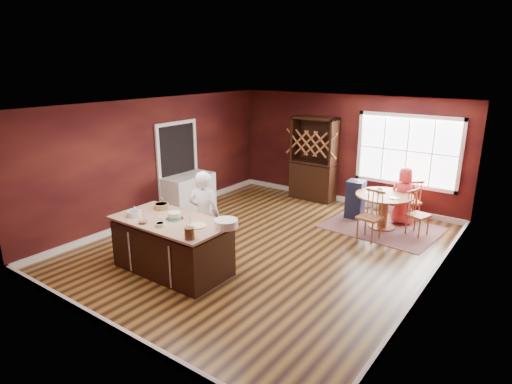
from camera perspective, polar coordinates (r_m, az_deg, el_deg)
room_shell at (r=7.94m, az=1.44°, el=1.72°), size 7.00×7.00×7.00m
window at (r=10.37m, az=19.52°, el=5.20°), size 2.36×0.10×1.66m
doorway at (r=10.34m, az=-10.34°, el=3.17°), size 0.08×1.26×2.13m
kitchen_island at (r=7.43m, az=-11.09°, el=-7.14°), size 2.03×1.06×0.92m
dining_table at (r=9.50m, az=16.66°, el=-1.57°), size 1.20×1.20×0.75m
baker at (r=7.69m, az=-6.90°, el=-3.08°), size 0.68×0.54×1.63m
layer_cake at (r=7.24m, az=-10.81°, el=-3.15°), size 0.30×0.30×0.12m
bowl_blue at (r=7.56m, az=-15.95°, el=-2.78°), size 0.23×0.23×0.09m
bowl_yellow at (r=7.80m, az=-12.50°, el=-1.87°), size 0.27×0.27×0.10m
bowl_pink at (r=7.18m, az=-14.86°, el=-3.86°), size 0.15×0.15×0.06m
bowl_olive at (r=6.99m, az=-12.66°, el=-4.27°), size 0.15×0.15×0.06m
drinking_glass at (r=6.89m, az=-9.02°, el=-3.92°), size 0.08×0.08×0.16m
dinner_plate at (r=6.89m, az=-7.82°, el=-4.48°), size 0.30×0.30×0.02m
white_tub at (r=6.78m, az=-4.04°, el=-4.22°), size 0.38×0.38×0.13m
stoneware_crock at (r=6.40m, az=-8.87°, el=-5.46°), size 0.15×0.15×0.18m
toy_figurine at (r=6.60m, az=-8.95°, el=-5.20°), size 0.05×0.05×0.09m
rug at (r=9.68m, az=16.40°, el=-4.54°), size 2.41×1.94×0.01m
chair_east at (r=9.36m, az=20.84°, el=-2.66°), size 0.48×0.49×0.95m
chair_south at (r=8.82m, az=14.92°, el=-3.03°), size 0.47×0.45×1.02m
chair_north at (r=10.18m, az=19.85°, el=-0.93°), size 0.56×0.56×0.98m
seated_woman at (r=9.87m, az=19.13°, el=-0.47°), size 0.70×0.54×1.28m
high_chair at (r=10.00m, az=13.10°, el=-0.85°), size 0.40×0.40×0.91m
toddler at (r=9.99m, az=13.44°, el=1.22°), size 0.18×0.14×0.26m
table_plate at (r=9.24m, az=17.98°, el=-0.76°), size 0.21×0.21×0.02m
table_cup at (r=9.56m, az=16.14°, el=0.24°), size 0.15×0.15×0.10m
hutch at (r=11.06m, az=7.71°, el=4.40°), size 1.16×0.48×2.13m
washer at (r=10.05m, az=-10.17°, el=-0.64°), size 0.62×0.60×0.90m
dryer at (r=10.48m, az=-7.66°, el=0.20°), size 0.61×0.59×0.89m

